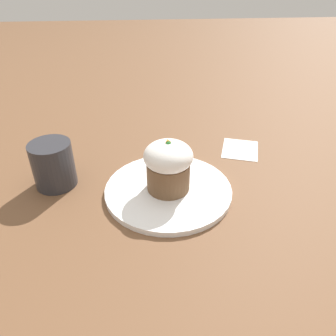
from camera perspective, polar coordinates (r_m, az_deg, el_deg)
name	(u,v)px	position (r m, az deg, el deg)	size (l,w,h in m)	color
ground_plane	(168,192)	(0.65, 0.05, -4.24)	(4.00, 4.00, 0.00)	brown
dessert_plate	(168,190)	(0.64, 0.05, -3.85)	(0.25, 0.25, 0.01)	white
carrot_cake	(168,165)	(0.61, 0.00, 0.48)	(0.09, 0.09, 0.10)	brown
spoon	(175,178)	(0.66, 1.18, -1.71)	(0.12, 0.04, 0.01)	silver
coffee_cup	(53,164)	(0.68, -19.33, 0.66)	(0.11, 0.08, 0.09)	#2D2D33
paper_napkin	(240,149)	(0.80, 12.45, 3.22)	(0.12, 0.11, 0.00)	white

